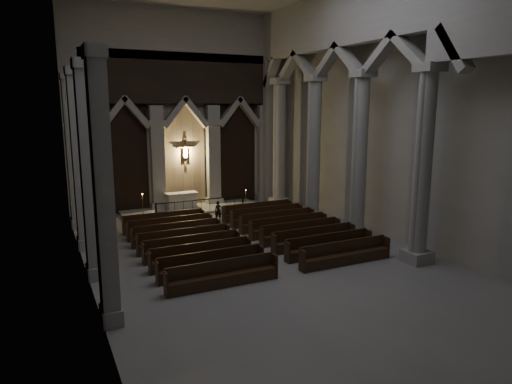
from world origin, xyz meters
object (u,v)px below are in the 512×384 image
(pews, at_px, (244,239))
(worshipper, at_px, (218,211))
(altar, at_px, (182,200))
(altar_rail, at_px, (201,205))
(candle_stand_right, at_px, (246,205))
(candle_stand_left, at_px, (143,214))

(pews, height_order, worshipper, worshipper)
(altar, distance_m, pews, 8.09)
(worshipper, bearing_deg, altar_rail, 122.76)
(altar, bearing_deg, candle_stand_right, -24.15)
(candle_stand_left, height_order, pews, candle_stand_left)
(candle_stand_right, xyz_separation_m, pews, (-3.01, -6.45, -0.04))
(altar, relative_size, pews, 0.20)
(altar_rail, relative_size, worshipper, 4.78)
(candle_stand_right, distance_m, pews, 7.11)
(altar, height_order, altar_rail, altar)
(candle_stand_left, distance_m, pews, 7.20)
(altar, relative_size, candle_stand_right, 1.51)
(altar_rail, bearing_deg, worshipper, -68.69)
(altar_rail, xyz_separation_m, candle_stand_left, (-3.31, 0.30, -0.27))
(altar, distance_m, worshipper, 3.52)
(altar, xyz_separation_m, pews, (0.59, -8.06, -0.34))
(candle_stand_right, xyz_separation_m, worshipper, (-2.47, -1.73, 0.22))
(altar, relative_size, altar_rail, 0.36)
(altar_rail, relative_size, pews, 0.56)
(candle_stand_left, bearing_deg, candle_stand_right, 0.53)
(candle_stand_left, xyz_separation_m, worshipper, (3.84, -1.67, 0.13))
(candle_stand_right, height_order, pews, candle_stand_right)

